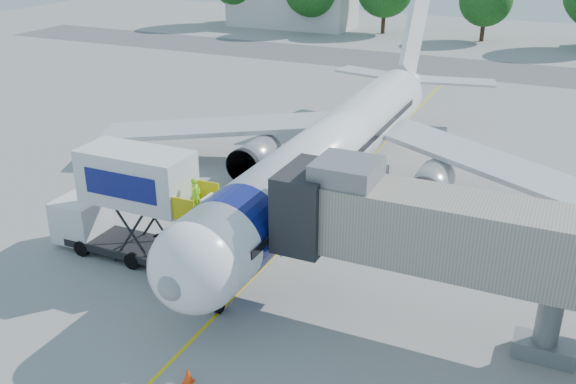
% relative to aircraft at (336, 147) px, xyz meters
% --- Properties ---
extents(ground, '(160.00, 160.00, 0.00)m').
position_rel_aircraft_xyz_m(ground, '(0.00, -4.12, -2.95)').
color(ground, gray).
rests_on(ground, ground).
extents(guidance_line, '(0.15, 70.00, 0.01)m').
position_rel_aircraft_xyz_m(guidance_line, '(0.00, -4.12, -2.94)').
color(guidance_line, yellow).
rests_on(guidance_line, ground).
extents(taxiway_strip, '(120.00, 10.00, 0.01)m').
position_rel_aircraft_xyz_m(taxiway_strip, '(0.00, 37.88, -2.94)').
color(taxiway_strip, '#59595B').
rests_on(taxiway_strip, ground).
extents(aircraft, '(34.17, 37.73, 11.35)m').
position_rel_aircraft_xyz_m(aircraft, '(0.00, 0.00, 0.00)').
color(aircraft, white).
rests_on(aircraft, ground).
extents(jet_bridge, '(13.90, 3.20, 6.60)m').
position_rel_aircraft_xyz_m(jet_bridge, '(7.99, -11.12, 1.39)').
color(jet_bridge, '#ABA192').
rests_on(jet_bridge, ground).
extents(catering_hiloader, '(8.50, 2.44, 5.50)m').
position_rel_aircraft_xyz_m(catering_hiloader, '(-6.27, -11.12, -0.19)').
color(catering_hiloader, black).
rests_on(catering_hiloader, ground).
extents(safety_cone_b, '(0.38, 0.38, 0.61)m').
position_rel_aircraft_xyz_m(safety_cone_b, '(1.21, -17.86, -2.66)').
color(safety_cone_b, '#F5420C').
rests_on(safety_cone_b, ground).
extents(outbuilding_left, '(18.40, 8.40, 5.30)m').
position_rel_aircraft_xyz_m(outbuilding_left, '(-28.00, 55.88, -0.29)').
color(outbuilding_left, silver).
rests_on(outbuilding_left, ground).
extents(tree_d, '(6.78, 6.78, 8.65)m').
position_rel_aircraft_xyz_m(tree_d, '(-0.33, 55.15, 2.30)').
color(tree_d, '#382314').
rests_on(tree_d, ground).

